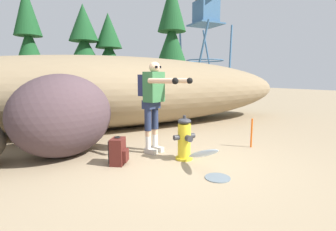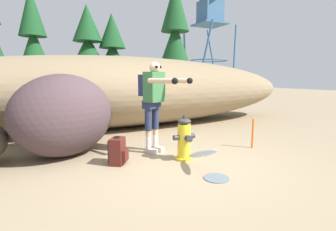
{
  "view_description": "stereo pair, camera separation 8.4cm",
  "coord_description": "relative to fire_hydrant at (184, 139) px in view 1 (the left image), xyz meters",
  "views": [
    {
      "loc": [
        -1.93,
        -3.57,
        1.42
      ],
      "look_at": [
        0.07,
        0.4,
        0.75
      ],
      "focal_mm": 26.83,
      "sensor_mm": 36.0,
      "label": 1
    },
    {
      "loc": [
        -1.86,
        -3.61,
        1.42
      ],
      "look_at": [
        0.07,
        0.4,
        0.75
      ],
      "focal_mm": 26.83,
      "sensor_mm": 36.0,
      "label": 2
    }
  ],
  "objects": [
    {
      "name": "pine_tree_far_right",
      "position": [
        4.18,
        8.47,
        3.03
      ],
      "size": [
        2.29,
        2.29,
        6.44
      ],
      "color": "#47331E",
      "rests_on": "ground_plane"
    },
    {
      "name": "hydrant_water_jet",
      "position": [
        0.0,
        -0.61,
        -0.15
      ],
      "size": [
        0.36,
        0.99,
        0.45
      ],
      "color": "silver",
      "rests_on": "ground_plane"
    },
    {
      "name": "fire_hydrant",
      "position": [
        0.0,
        0.0,
        0.0
      ],
      "size": [
        0.4,
        0.35,
        0.78
      ],
      "color": "yellow",
      "rests_on": "ground_plane"
    },
    {
      "name": "pine_tree_left",
      "position": [
        -2.56,
        11.25,
        2.75
      ],
      "size": [
        2.05,
        2.05,
        5.98
      ],
      "color": "#47331E",
      "rests_on": "ground_plane"
    },
    {
      "name": "spare_backpack",
      "position": [
        -1.1,
        0.27,
        -0.14
      ],
      "size": [
        0.36,
        0.36,
        0.47
      ],
      "rotation": [
        0.0,
        0.0,
        5.72
      ],
      "color": "#511E19",
      "rests_on": "ground_plane"
    },
    {
      "name": "dirt_embankment",
      "position": [
        -0.24,
        3.58,
        0.66
      ],
      "size": [
        12.21,
        3.2,
        2.04
      ],
      "primitive_type": "ellipsoid",
      "color": "#897556",
      "rests_on": "ground_plane"
    },
    {
      "name": "ground_plane",
      "position": [
        -0.24,
        -0.1,
        -0.38
      ],
      "size": [
        56.0,
        56.0,
        0.04
      ],
      "primitive_type": "cube",
      "color": "#998466"
    },
    {
      "name": "pine_tree_center",
      "position": [
        0.01,
        10.43,
        2.63
      ],
      "size": [
        2.34,
        2.34,
        5.21
      ],
      "color": "#47331E",
      "rests_on": "ground_plane"
    },
    {
      "name": "utility_worker",
      "position": [
        -0.3,
        0.62,
        0.73
      ],
      "size": [
        0.78,
        1.04,
        1.71
      ],
      "rotation": [
        0.0,
        0.0,
        -1.11
      ],
      "color": "beige",
      "rests_on": "ground_plane"
    },
    {
      "name": "survey_stake",
      "position": [
        1.63,
        0.05,
        -0.06
      ],
      "size": [
        0.04,
        0.04,
        0.6
      ],
      "primitive_type": "cylinder",
      "color": "#E55914",
      "rests_on": "ground_plane"
    },
    {
      "name": "boulder_large",
      "position": [
        -1.85,
        1.17,
        0.39
      ],
      "size": [
        2.35,
        2.18,
        1.49
      ],
      "primitive_type": "ellipsoid",
      "rotation": [
        0.0,
        0.0,
        3.66
      ],
      "color": "#47363B",
      "rests_on": "ground_plane"
    },
    {
      "name": "watchtower",
      "position": [
        10.52,
        14.46,
        6.26
      ],
      "size": [
        4.02,
        4.02,
        8.76
      ],
      "color": "#386089",
      "rests_on": "ground_plane"
    },
    {
      "name": "pine_tree_right",
      "position": [
        1.28,
        10.35,
        2.35
      ],
      "size": [
        2.22,
        2.22,
        4.88
      ],
      "color": "#47331E",
      "rests_on": "ground_plane"
    }
  ]
}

